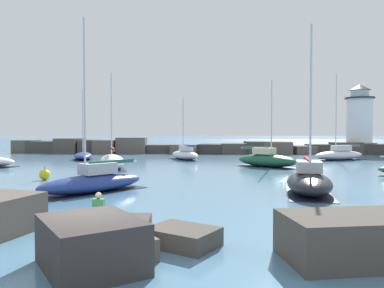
% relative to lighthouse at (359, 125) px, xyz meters
% --- Properties ---
extents(ground_plane, '(600.00, 600.00, 0.00)m').
position_rel_lighthouse_xyz_m(ground_plane, '(-26.31, -50.94, -4.64)').
color(ground_plane, teal).
extents(open_sea_beyond, '(400.00, 116.00, 0.01)m').
position_rel_lighthouse_xyz_m(open_sea_beyond, '(-26.31, 59.10, -4.64)').
color(open_sea_beyond, teal).
rests_on(open_sea_beyond, ground).
extents(breakwater_jetty, '(60.87, 6.71, 2.56)m').
position_rel_lighthouse_xyz_m(breakwater_jetty, '(-28.26, -0.95, -3.68)').
color(breakwater_jetty, brown).
rests_on(breakwater_jetty, ground).
extents(lighthouse, '(5.27, 5.27, 11.02)m').
position_rel_lighthouse_xyz_m(lighthouse, '(0.00, 0.00, 0.00)').
color(lighthouse, gray).
rests_on(lighthouse, ground).
extents(foreground_rocks, '(16.32, 6.60, 1.31)m').
position_rel_lighthouse_xyz_m(foreground_rocks, '(-25.16, -50.48, -4.06)').
color(foreground_rocks, '#423D38').
rests_on(foreground_rocks, ground).
extents(sailboat_moored_0, '(4.83, 8.66, 9.26)m').
position_rel_lighthouse_xyz_m(sailboat_moored_0, '(-32.71, -25.94, -3.98)').
color(sailboat_moored_0, white).
rests_on(sailboat_moored_0, ground).
extents(sailboat_moored_1, '(6.64, 6.09, 8.55)m').
position_rel_lighthouse_xyz_m(sailboat_moored_1, '(-17.67, -23.68, -3.92)').
color(sailboat_moored_1, '#195138').
rests_on(sailboat_moored_1, ground).
extents(sailboat_moored_2, '(3.23, 6.17, 9.41)m').
position_rel_lighthouse_xyz_m(sailboat_moored_2, '(-17.40, -39.81, -3.94)').
color(sailboat_moored_2, black).
rests_on(sailboat_moored_2, ground).
extents(sailboat_moored_3, '(4.91, 6.14, 7.82)m').
position_rel_lighthouse_xyz_m(sailboat_moored_3, '(-26.64, -14.66, -3.98)').
color(sailboat_moored_3, white).
rests_on(sailboat_moored_3, ground).
extents(sailboat_moored_4, '(4.26, 6.94, 8.85)m').
position_rel_lighthouse_xyz_m(sailboat_moored_4, '(-39.53, -15.12, -4.15)').
color(sailboat_moored_4, navy).
rests_on(sailboat_moored_4, ground).
extents(sailboat_moored_8, '(7.70, 5.66, 10.69)m').
position_rel_lighthouse_xyz_m(sailboat_moored_8, '(-7.52, -13.96, -3.96)').
color(sailboat_moored_8, silver).
rests_on(sailboat_moored_8, ground).
extents(sailboat_moored_9, '(5.80, 6.67, 9.95)m').
position_rel_lighthouse_xyz_m(sailboat_moored_9, '(-29.76, -40.06, -4.01)').
color(sailboat_moored_9, navy).
rests_on(sailboat_moored_9, ground).
extents(mooring_buoy_orange_near, '(0.78, 0.78, 0.98)m').
position_rel_lighthouse_xyz_m(mooring_buoy_orange_near, '(-35.13, -34.93, -4.25)').
color(mooring_buoy_orange_near, yellow).
rests_on(mooring_buoy_orange_near, ground).
extents(person_on_rocks, '(0.36, 0.22, 1.59)m').
position_rel_lighthouse_xyz_m(person_on_rocks, '(-26.36, -49.64, -3.76)').
color(person_on_rocks, '#282833').
rests_on(person_on_rocks, ground).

